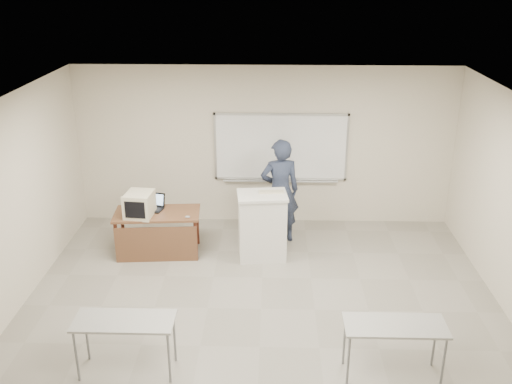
{
  "coord_description": "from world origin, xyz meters",
  "views": [
    {
      "loc": [
        0.13,
        -6.16,
        4.64
      ],
      "look_at": [
        -0.11,
        2.2,
        1.3
      ],
      "focal_mm": 40.0,
      "sensor_mm": 36.0,
      "label": 1
    }
  ],
  "objects_px": {
    "whiteboard": "(281,148)",
    "presenter": "(280,191)",
    "laptop": "(153,206)",
    "keyboard": "(271,192)",
    "crt_monitor": "(140,204)",
    "podium": "(262,226)",
    "instructor_desk": "(156,226)",
    "mouse": "(188,217)"
  },
  "relations": [
    {
      "from": "laptop",
      "to": "podium",
      "type": "bearing_deg",
      "value": 5.59
    },
    {
      "from": "keyboard",
      "to": "presenter",
      "type": "xyz_separation_m",
      "value": [
        0.15,
        0.57,
        -0.21
      ]
    },
    {
      "from": "whiteboard",
      "to": "presenter",
      "type": "distance_m",
      "value": 0.98
    },
    {
      "from": "crt_monitor",
      "to": "presenter",
      "type": "bearing_deg",
      "value": 21.93
    },
    {
      "from": "mouse",
      "to": "presenter",
      "type": "xyz_separation_m",
      "value": [
        1.53,
        0.75,
        0.18
      ]
    },
    {
      "from": "instructor_desk",
      "to": "mouse",
      "type": "xyz_separation_m",
      "value": [
        0.55,
        -0.09,
        0.22
      ]
    },
    {
      "from": "podium",
      "to": "presenter",
      "type": "relative_size",
      "value": 0.61
    },
    {
      "from": "whiteboard",
      "to": "keyboard",
      "type": "relative_size",
      "value": 6.0
    },
    {
      "from": "whiteboard",
      "to": "mouse",
      "type": "bearing_deg",
      "value": -134.67
    },
    {
      "from": "podium",
      "to": "crt_monitor",
      "type": "relative_size",
      "value": 2.33
    },
    {
      "from": "whiteboard",
      "to": "instructor_desk",
      "type": "relative_size",
      "value": 1.73
    },
    {
      "from": "podium",
      "to": "keyboard",
      "type": "xyz_separation_m",
      "value": [
        0.15,
        0.08,
        0.58
      ]
    },
    {
      "from": "whiteboard",
      "to": "instructor_desk",
      "type": "distance_m",
      "value": 2.73
    },
    {
      "from": "mouse",
      "to": "keyboard",
      "type": "xyz_separation_m",
      "value": [
        1.38,
        0.18,
        0.39
      ]
    },
    {
      "from": "laptop",
      "to": "keyboard",
      "type": "height_order",
      "value": "keyboard"
    },
    {
      "from": "podium",
      "to": "mouse",
      "type": "bearing_deg",
      "value": 178.47
    },
    {
      "from": "whiteboard",
      "to": "presenter",
      "type": "xyz_separation_m",
      "value": [
        -0.02,
        -0.82,
        -0.53
      ]
    },
    {
      "from": "whiteboard",
      "to": "crt_monitor",
      "type": "bearing_deg",
      "value": -147.58
    },
    {
      "from": "keyboard",
      "to": "mouse",
      "type": "bearing_deg",
      "value": -177.02
    },
    {
      "from": "instructor_desk",
      "to": "crt_monitor",
      "type": "distance_m",
      "value": 0.48
    },
    {
      "from": "instructor_desk",
      "to": "podium",
      "type": "xyz_separation_m",
      "value": [
        1.78,
        0.01,
        0.03
      ]
    },
    {
      "from": "laptop",
      "to": "keyboard",
      "type": "bearing_deg",
      "value": 8.39
    },
    {
      "from": "laptop",
      "to": "mouse",
      "type": "relative_size",
      "value": 3.94
    },
    {
      "from": "podium",
      "to": "mouse",
      "type": "height_order",
      "value": "podium"
    },
    {
      "from": "crt_monitor",
      "to": "presenter",
      "type": "xyz_separation_m",
      "value": [
        2.33,
        0.67,
        -0.0
      ]
    },
    {
      "from": "presenter",
      "to": "laptop",
      "type": "bearing_deg",
      "value": 0.41
    },
    {
      "from": "podium",
      "to": "instructor_desk",
      "type": "bearing_deg",
      "value": 174.21
    },
    {
      "from": "crt_monitor",
      "to": "mouse",
      "type": "height_order",
      "value": "crt_monitor"
    },
    {
      "from": "instructor_desk",
      "to": "laptop",
      "type": "height_order",
      "value": "laptop"
    },
    {
      "from": "whiteboard",
      "to": "instructor_desk",
      "type": "xyz_separation_m",
      "value": [
        -2.1,
        -1.48,
        -0.94
      ]
    },
    {
      "from": "podium",
      "to": "laptop",
      "type": "distance_m",
      "value": 1.91
    },
    {
      "from": "mouse",
      "to": "podium",
      "type": "bearing_deg",
      "value": 27.15
    },
    {
      "from": "presenter",
      "to": "keyboard",
      "type": "bearing_deg",
      "value": 65.51
    },
    {
      "from": "podium",
      "to": "crt_monitor",
      "type": "xyz_separation_m",
      "value": [
        -2.03,
        -0.02,
        0.37
      ]
    },
    {
      "from": "instructor_desk",
      "to": "presenter",
      "type": "distance_m",
      "value": 2.22
    },
    {
      "from": "crt_monitor",
      "to": "laptop",
      "type": "relative_size",
      "value": 1.43
    },
    {
      "from": "crt_monitor",
      "to": "mouse",
      "type": "relative_size",
      "value": 5.62
    },
    {
      "from": "mouse",
      "to": "presenter",
      "type": "height_order",
      "value": "presenter"
    },
    {
      "from": "instructor_desk",
      "to": "mouse",
      "type": "relative_size",
      "value": 16.35
    },
    {
      "from": "laptop",
      "to": "whiteboard",
      "type": "bearing_deg",
      "value": 42.19
    },
    {
      "from": "whiteboard",
      "to": "mouse",
      "type": "xyz_separation_m",
      "value": [
        -1.55,
        -1.57,
        -0.71
      ]
    },
    {
      "from": "laptop",
      "to": "keyboard",
      "type": "relative_size",
      "value": 0.83
    }
  ]
}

